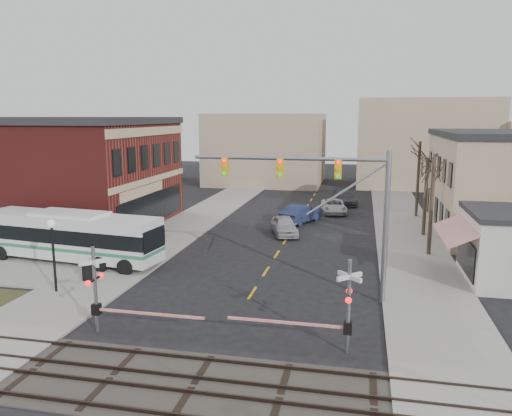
{
  "coord_description": "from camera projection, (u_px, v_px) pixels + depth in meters",
  "views": [
    {
      "loc": [
        5.7,
        -23.72,
        9.66
      ],
      "look_at": [
        -1.28,
        8.96,
        3.5
      ],
      "focal_mm": 35.0,
      "sensor_mm": 36.0,
      "label": 1
    }
  ],
  "objects": [
    {
      "name": "rr_crossing_west",
      "position": [
        104.0,
        291.0,
        22.23
      ],
      "size": [
        5.6,
        1.36,
        4.0
      ],
      "color": "gray",
      "rests_on": "ground"
    },
    {
      "name": "rr_crossing_east",
      "position": [
        338.0,
        307.0,
        20.41
      ],
      "size": [
        5.6,
        1.36,
        4.0
      ],
      "color": "gray",
      "rests_on": "ground"
    },
    {
      "name": "street_lamp",
      "position": [
        53.0,
        240.0,
        27.09
      ],
      "size": [
        0.44,
        0.44,
        4.04
      ],
      "color": "black",
      "rests_on": "sidewalk_west"
    },
    {
      "name": "ballast_strip",
      "position": [
        193.0,
        386.0,
        18.04
      ],
      "size": [
        160.0,
        5.0,
        0.06
      ],
      "primitive_type": "cube",
      "color": "#332D28",
      "rests_on": "ground"
    },
    {
      "name": "tree_east_b",
      "position": [
        425.0,
        197.0,
        40.24
      ],
      "size": [
        0.28,
        0.28,
        6.3
      ],
      "color": "#382B21",
      "rests_on": "sidewalk_east"
    },
    {
      "name": "pedestrian_near",
      "position": [
        114.0,
        255.0,
        31.71
      ],
      "size": [
        0.42,
        0.62,
        1.67
      ],
      "primitive_type": "imported",
      "rotation": [
        0.0,
        0.0,
        1.54
      ],
      "color": "#5B5248",
      "rests_on": "sidewalk_west"
    },
    {
      "name": "rail_tracks",
      "position": [
        193.0,
        384.0,
        18.02
      ],
      "size": [
        160.0,
        3.91,
        0.14
      ],
      "color": "#2D231E",
      "rests_on": "ground"
    },
    {
      "name": "trash_bin",
      "position": [
        87.0,
        272.0,
        29.46
      ],
      "size": [
        0.6,
        0.6,
        0.89
      ],
      "primitive_type": "cylinder",
      "color": "black",
      "rests_on": "sidewalk_west"
    },
    {
      "name": "transit_bus",
      "position": [
        71.0,
        236.0,
        33.18
      ],
      "size": [
        12.87,
        4.27,
        3.25
      ],
      "color": "silver",
      "rests_on": "ground"
    },
    {
      "name": "car_a",
      "position": [
        284.0,
        226.0,
        41.11
      ],
      "size": [
        3.16,
        4.91,
        1.56
      ],
      "primitive_type": "imported",
      "rotation": [
        0.0,
        0.0,
        0.31
      ],
      "color": "#9D9CA1",
      "rests_on": "ground"
    },
    {
      "name": "sidewalk_west",
      "position": [
        195.0,
        220.0,
        46.91
      ],
      "size": [
        5.0,
        60.0,
        0.12
      ],
      "primitive_type": "cube",
      "color": "gray",
      "rests_on": "ground"
    },
    {
      "name": "car_c",
      "position": [
        334.0,
        206.0,
        50.42
      ],
      "size": [
        3.04,
        5.3,
        1.39
      ],
      "primitive_type": "imported",
      "rotation": [
        0.0,
        0.0,
        0.15
      ],
      "color": "#B6B6B6",
      "rests_on": "ground"
    },
    {
      "name": "traffic_signal_mast",
      "position": [
        331.0,
        193.0,
        25.78
      ],
      "size": [
        10.28,
        0.3,
        8.0
      ],
      "color": "gray",
      "rests_on": "ground"
    },
    {
      "name": "pedestrian_far",
      "position": [
        134.0,
        243.0,
        34.76
      ],
      "size": [
        1.01,
        1.05,
        1.7
      ],
      "primitive_type": "imported",
      "rotation": [
        0.0,
        0.0,
        0.92
      ],
      "color": "#2E3050",
      "rests_on": "sidewalk_west"
    },
    {
      "name": "car_d",
      "position": [
        344.0,
        198.0,
        55.23
      ],
      "size": [
        3.37,
        5.41,
        1.46
      ],
      "primitive_type": "imported",
      "rotation": [
        0.0,
        0.0,
        0.28
      ],
      "color": "#3E3F44",
      "rests_on": "ground"
    },
    {
      "name": "sidewalk_east",
      "position": [
        405.0,
        229.0,
        43.01
      ],
      "size": [
        5.0,
        60.0,
        0.12
      ],
      "primitive_type": "cube",
      "color": "gray",
      "rests_on": "ground"
    },
    {
      "name": "tree_east_c",
      "position": [
        418.0,
        179.0,
        47.81
      ],
      "size": [
        0.28,
        0.28,
        7.2
      ],
      "color": "#382B21",
      "rests_on": "sidewalk_east"
    },
    {
      "name": "ground",
      "position": [
        244.0,
        306.0,
        25.74
      ],
      "size": [
        160.0,
        160.0,
        0.0
      ],
      "primitive_type": "plane",
      "color": "black",
      "rests_on": "ground"
    },
    {
      "name": "tree_east_a",
      "position": [
        431.0,
        207.0,
        34.49
      ],
      "size": [
        0.28,
        0.28,
        6.75
      ],
      "color": "#382B21",
      "rests_on": "sidewalk_east"
    },
    {
      "name": "car_b",
      "position": [
        301.0,
        213.0,
        45.94
      ],
      "size": [
        3.65,
        5.34,
        1.67
      ],
      "primitive_type": "imported",
      "rotation": [
        0.0,
        0.0,
        2.73
      ],
      "color": "#1D2649",
      "rests_on": "ground"
    }
  ]
}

